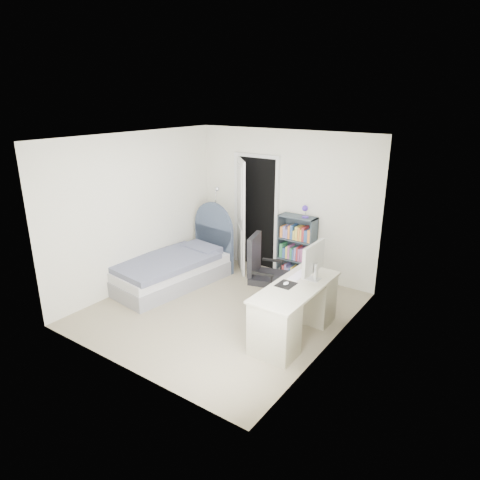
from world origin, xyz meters
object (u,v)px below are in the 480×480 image
Objects in this scene: nightstand at (217,242)px; office_chair at (263,270)px; bookcase at (297,250)px; floor_lamp at (217,234)px; desk at (296,308)px; bed at (176,268)px.

nightstand is 2.10m from office_chair.
nightstand is at bearing -175.86° from bookcase.
bookcase is 1.16× the size of office_chair.
floor_lamp is (0.13, -0.17, 0.22)m from nightstand.
bookcase is 1.85m from desk.
floor_lamp reaches higher than desk.
floor_lamp is 1.13× the size of bookcase.
desk is at bearing -7.73° from bed.
floor_lamp reaches higher than nightstand.
floor_lamp is 1.52m from bookcase.
nightstand is at bearing 148.48° from desk.
bed is at bearing 172.27° from desk.
desk is at bearing -31.52° from nightstand.
floor_lamp is 2.71m from desk.
nightstand is 1.63m from bookcase.
bookcase is (1.49, 0.29, -0.09)m from floor_lamp.
bookcase is 1.28m from office_chair.
office_chair reaches higher than nightstand.
floor_lamp reaches higher than bookcase.
desk is at bearing -26.55° from office_chair.
bookcase is at bearing 11.08° from floor_lamp.
nightstand is at bearing 91.75° from bed.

